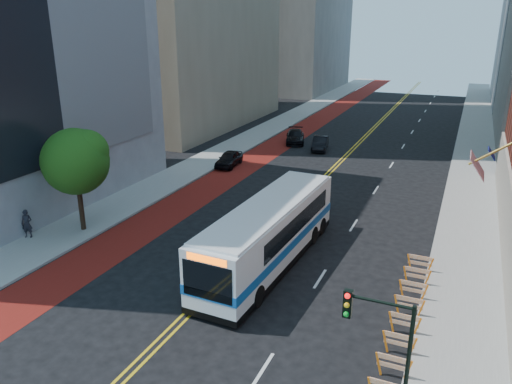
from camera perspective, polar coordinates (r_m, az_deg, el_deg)
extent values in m
plane|color=black|center=(24.35, -8.13, -13.93)|extent=(160.00, 160.00, 0.00)
cube|color=gray|center=(54.14, -2.62, 5.14)|extent=(4.00, 140.00, 0.15)
cube|color=gray|center=(49.00, 23.55, 2.01)|extent=(4.00, 140.00, 0.15)
cube|color=#61140D|center=(52.62, 1.22, 4.66)|extent=(3.60, 140.00, 0.01)
cube|color=gold|center=(50.28, 9.62, 3.69)|extent=(0.14, 140.00, 0.01)
cube|color=gold|center=(50.20, 10.02, 3.64)|extent=(0.14, 140.00, 0.01)
cube|color=silver|center=(21.09, 0.79, -19.63)|extent=(0.14, 2.20, 0.01)
cube|color=silver|center=(27.42, 7.32, -9.80)|extent=(0.14, 2.20, 0.01)
cube|color=silver|center=(34.45, 11.10, -3.74)|extent=(0.14, 2.20, 0.01)
cube|color=silver|center=(41.83, 13.53, 0.23)|extent=(0.14, 2.20, 0.01)
cube|color=silver|center=(49.40, 15.23, 3.00)|extent=(0.14, 2.20, 0.01)
cube|color=silver|center=(57.09, 16.47, 5.03)|extent=(0.14, 2.20, 0.01)
cube|color=silver|center=(64.86, 17.43, 6.57)|extent=(0.14, 2.20, 0.01)
cube|color=silver|center=(72.67, 18.18, 7.79)|extent=(0.14, 2.20, 0.01)
cube|color=silver|center=(80.53, 18.79, 8.76)|extent=(0.14, 2.20, 0.01)
cube|color=silver|center=(88.40, 19.30, 9.56)|extent=(0.14, 2.20, 0.01)
cube|color=silver|center=(96.30, 19.72, 10.23)|extent=(0.14, 2.20, 0.01)
cube|color=silver|center=(104.22, 20.08, 10.80)|extent=(0.14, 2.20, 0.01)
cube|color=#9E9384|center=(31.42, 27.18, -3.97)|extent=(0.50, 36.00, 4.00)
cube|color=black|center=(32.68, 27.04, -4.81)|extent=(0.35, 2.80, 2.20)
cube|color=black|center=(39.24, 26.62, -0.91)|extent=(0.35, 2.80, 2.20)
cylinder|color=#A57F33|center=(25.86, 26.47, 4.61)|extent=(2.85, 0.12, 2.05)
cube|color=#B21419|center=(26.05, 23.97, 2.78)|extent=(0.75, 1.90, 1.05)
cube|color=navy|center=(26.37, 25.33, 4.02)|extent=(0.39, 0.85, 0.52)
cube|color=orange|center=(19.62, 14.76, -20.49)|extent=(1.25, 0.05, 0.22)
cube|color=orange|center=(21.13, 13.83, -18.51)|extent=(0.32, 0.06, 0.99)
cube|color=orange|center=(21.05, 16.94, -18.99)|extent=(0.32, 0.06, 0.99)
cube|color=orange|center=(20.84, 15.48, -17.88)|extent=(1.25, 0.05, 0.22)
cube|color=orange|center=(21.05, 15.39, -18.64)|extent=(1.25, 0.05, 0.18)
cube|color=orange|center=(22.37, 14.57, -16.19)|extent=(0.32, 0.06, 0.99)
cube|color=orange|center=(22.30, 17.47, -16.62)|extent=(0.32, 0.06, 0.99)
cube|color=orange|center=(22.11, 16.11, -15.56)|extent=(1.25, 0.05, 0.22)
cube|color=orange|center=(22.30, 16.03, -16.30)|extent=(1.25, 0.05, 0.18)
cube|color=orange|center=(23.66, 15.21, -14.11)|extent=(0.32, 0.06, 0.99)
cube|color=orange|center=(23.59, 17.93, -14.51)|extent=(0.32, 0.06, 0.99)
cube|color=orange|center=(23.40, 16.66, -13.50)|extent=(1.25, 0.05, 0.22)
cube|color=orange|center=(23.59, 16.58, -14.21)|extent=(1.25, 0.05, 0.18)
cube|color=orange|center=(24.97, 15.77, -12.25)|extent=(0.32, 0.06, 0.99)
cube|color=orange|center=(24.91, 18.33, -12.62)|extent=(0.32, 0.06, 0.99)
cube|color=orange|center=(24.73, 17.14, -11.65)|extent=(1.25, 0.05, 0.22)
cube|color=orange|center=(24.91, 17.06, -12.34)|extent=(1.25, 0.05, 0.18)
cube|color=orange|center=(26.31, 16.27, -10.58)|extent=(0.32, 0.06, 0.99)
cube|color=orange|center=(26.25, 18.69, -10.92)|extent=(0.32, 0.06, 0.99)
cube|color=orange|center=(26.08, 17.57, -9.99)|extent=(1.25, 0.05, 0.22)
cube|color=orange|center=(26.25, 17.49, -10.66)|extent=(1.25, 0.05, 0.18)
cube|color=orange|center=(27.67, 16.72, -9.07)|extent=(0.32, 0.06, 0.99)
cube|color=orange|center=(27.61, 19.00, -9.39)|extent=(0.32, 0.06, 0.99)
cube|color=orange|center=(27.46, 17.95, -8.50)|extent=(1.25, 0.05, 0.22)
cube|color=orange|center=(27.61, 17.87, -9.14)|extent=(1.25, 0.05, 0.18)
cube|color=orange|center=(29.05, 17.12, -7.70)|extent=(0.32, 0.06, 0.99)
cube|color=orange|center=(29.00, 19.29, -8.00)|extent=(0.32, 0.06, 0.99)
cube|color=orange|center=(28.85, 18.29, -7.14)|extent=(1.25, 0.05, 0.22)
cube|color=orange|center=(29.00, 18.21, -7.77)|extent=(1.25, 0.05, 0.18)
cylinder|color=black|center=(34.20, -19.37, -1.54)|extent=(0.32, 0.32, 3.20)
sphere|color=#185011|center=(33.31, -19.93, 3.29)|extent=(4.20, 4.20, 4.20)
sphere|color=#185011|center=(33.04, -18.82, 4.38)|extent=(2.80, 2.80, 2.80)
sphere|color=#185011|center=(33.34, -20.99, 3.90)|extent=(2.40, 2.40, 2.40)
cylinder|color=black|center=(17.32, 16.83, -19.43)|extent=(0.14, 0.14, 5.00)
cylinder|color=black|center=(16.04, 14.06, -12.10)|extent=(2.00, 0.10, 0.10)
cube|color=black|center=(16.34, 10.45, -12.43)|extent=(0.28, 0.22, 0.95)
sphere|color=red|center=(16.04, 10.40, -11.61)|extent=(0.18, 0.18, 0.18)
sphere|color=yellow|center=(16.21, 10.33, -12.61)|extent=(0.18, 0.18, 0.18)
sphere|color=#0CA526|center=(16.38, 10.26, -13.60)|extent=(0.18, 0.18, 0.18)
cube|color=white|center=(27.88, 1.48, -4.64)|extent=(3.42, 13.37, 3.15)
cube|color=#1453A1|center=(28.07, 1.47, -5.51)|extent=(3.47, 13.42, 0.50)
cube|color=black|center=(28.42, 2.22, -3.02)|extent=(3.31, 9.40, 1.05)
cube|color=black|center=(22.54, -5.56, -10.16)|extent=(2.53, 0.22, 1.77)
cube|color=black|center=(33.43, 6.15, 0.25)|extent=(2.30, 0.21, 1.11)
cube|color=#FF5905|center=(22.01, -5.66, -7.67)|extent=(2.01, 0.17, 0.33)
cube|color=white|center=(27.26, 1.51, -1.50)|extent=(3.25, 12.70, 0.13)
cube|color=black|center=(28.55, 1.45, -7.53)|extent=(3.46, 13.41, 0.33)
cylinder|color=black|center=(25.69, -5.22, -10.44)|extent=(0.38, 1.12, 1.11)
cylinder|color=black|center=(24.61, 0.12, -11.79)|extent=(0.38, 1.12, 1.11)
cylinder|color=black|center=(32.04, 2.07, -4.11)|extent=(0.38, 1.12, 1.11)
cylinder|color=black|center=(31.18, 6.48, -4.91)|extent=(0.38, 1.12, 1.11)
cylinder|color=black|center=(33.39, 3.17, -3.13)|extent=(0.38, 1.12, 1.11)
cylinder|color=black|center=(32.56, 7.42, -3.87)|extent=(0.38, 1.12, 1.11)
imported|color=black|center=(47.21, -3.11, 3.81)|extent=(2.01, 4.27, 1.41)
imported|color=black|center=(53.61, 7.35, 5.55)|extent=(2.27, 4.49, 1.41)
imported|color=black|center=(56.42, 4.50, 6.33)|extent=(3.41, 5.24, 1.41)
imported|color=black|center=(34.48, -24.71, -3.31)|extent=(0.78, 0.67, 1.82)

